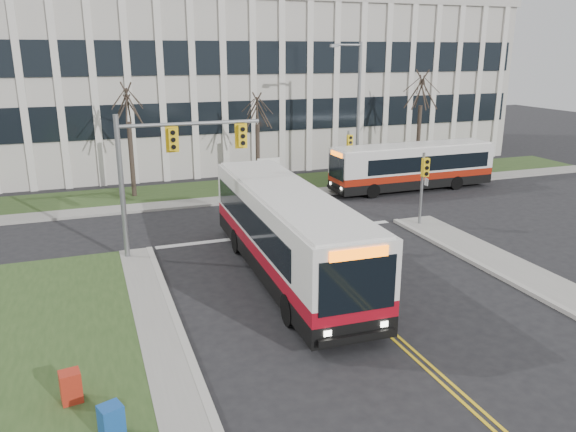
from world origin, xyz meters
The scene contains 17 objects.
ground centered at (0.00, 0.00, 0.00)m, with size 120.00×120.00×0.00m, color black.
sidewalk_west centered at (-7.00, -5.00, 0.07)m, with size 1.20×26.00×0.14m, color #9E9B93.
sidewalk_cross centered at (5.00, 15.20, 0.07)m, with size 44.00×1.60×0.14m, color #9E9B93.
building_lawn centered at (5.00, 18.00, 0.06)m, with size 44.00×5.00×0.12m, color #2D461E.
office_building centered at (5.00, 30.00, 6.00)m, with size 40.00×16.00×12.00m, color #B6B2A8.
mast_arm_signal centered at (-5.62, 7.16, 4.26)m, with size 6.11×0.38×6.20m.
signal_pole_near centered at (7.20, 6.90, 2.50)m, with size 0.34×0.39×3.80m.
signal_pole_far centered at (7.20, 15.40, 2.50)m, with size 0.34×0.39×3.80m.
streetlight centered at (8.03, 16.20, 5.19)m, with size 2.15×0.25×9.20m.
directory_sign centered at (2.50, 17.50, 1.17)m, with size 1.50×0.12×2.00m.
tree_left centered at (-6.00, 18.00, 5.51)m, with size 1.80×1.80×7.70m.
tree_mid centered at (2.00, 18.20, 4.88)m, with size 1.80×1.80×6.82m.
tree_right centered at (14.00, 18.00, 5.91)m, with size 1.80×1.80×8.25m.
bus_main centered at (-1.44, 3.12, 1.71)m, with size 2.78×12.85×3.43m, color silver, non-canonical shape.
bus_cross centered at (11.07, 14.00, 1.44)m, with size 2.34×10.79×2.88m, color silver, non-canonical shape.
newspaper_box_blue centered at (-8.62, -4.91, 0.47)m, with size 0.50×0.45×0.95m, color #164799.
newspaper_box_red centered at (-9.50, -3.11, 0.47)m, with size 0.50×0.45×0.95m, color #AA2616.
Camera 1 is at (-8.58, -16.55, 8.65)m, focal length 35.00 mm.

